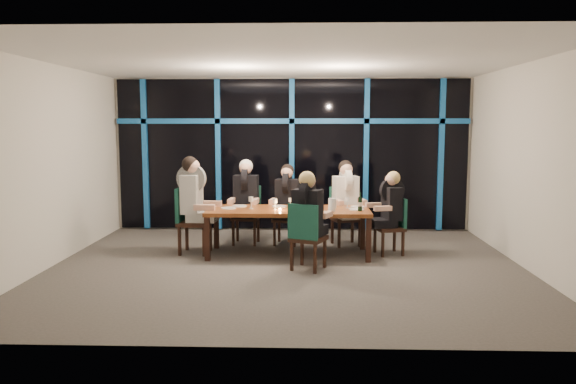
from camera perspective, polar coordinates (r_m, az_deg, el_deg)
name	(u,v)px	position (r m, az deg, el deg)	size (l,w,h in m)	color
room	(287,130)	(8.10, -0.14, 6.34)	(7.04, 7.00, 3.02)	#57524C
window_wall	(292,152)	(11.05, 0.45, 4.05)	(6.86, 0.43, 2.94)	black
dining_table	(288,213)	(9.02, 0.04, -2.17)	(2.60, 1.00, 0.75)	brown
chair_far_left	(247,211)	(9.98, -4.21, -1.97)	(0.51, 0.51, 1.02)	black
chair_far_mid	(288,213)	(9.90, -0.02, -2.19)	(0.52, 0.52, 0.96)	black
chair_far_right	(344,212)	(9.89, 5.75, -2.08)	(0.58, 0.58, 1.01)	black
chair_end_left	(189,217)	(9.29, -10.02, -2.48)	(0.54, 0.54, 1.08)	black
chair_end_right	(394,223)	(9.26, 10.71, -3.09)	(0.52, 0.52, 0.92)	black
chair_near_mid	(306,233)	(8.07, 1.85, -4.22)	(0.60, 0.60, 0.98)	black
diner_far_left	(246,189)	(9.84, -4.33, 0.27)	(0.53, 0.65, 0.99)	black
diner_far_mid	(287,193)	(9.77, -0.13, -0.05)	(0.52, 0.64, 0.94)	black
diner_far_right	(346,190)	(9.76, 5.94, 0.16)	(0.58, 0.68, 0.98)	white
diner_end_left	(194,191)	(9.21, -9.53, 0.13)	(0.69, 0.56, 1.06)	black
diner_end_right	(390,200)	(9.18, 10.31, -0.85)	(0.62, 0.53, 0.90)	black
diner_near_mid	(309,206)	(8.08, 2.10, -1.40)	(0.61, 0.67, 0.96)	black
plate_far_left	(239,206)	(9.32, -4.95, -1.43)	(0.24, 0.24, 0.01)	white
plate_far_mid	(279,206)	(9.25, -0.90, -1.46)	(0.24, 0.24, 0.01)	white
plate_far_right	(358,207)	(9.26, 7.09, -1.51)	(0.24, 0.24, 0.01)	white
plate_end_left	(228,208)	(9.10, -6.07, -1.64)	(0.24, 0.24, 0.01)	white
plate_end_right	(356,209)	(8.99, 6.97, -1.76)	(0.24, 0.24, 0.01)	white
plate_near_mid	(323,212)	(8.63, 3.58, -2.09)	(0.24, 0.24, 0.01)	white
wine_bottle	(360,204)	(8.86, 7.33, -1.19)	(0.07, 0.07, 0.30)	black
water_pitcher	(332,205)	(8.79, 4.49, -1.30)	(0.13, 0.11, 0.21)	silver
tea_light	(280,209)	(8.86, -0.83, -1.79)	(0.05, 0.05, 0.03)	#F49649
wine_glass_a	(275,202)	(8.92, -1.32, -0.99)	(0.07, 0.07, 0.18)	silver
wine_glass_b	(290,200)	(9.15, 0.25, -0.87)	(0.06, 0.06, 0.16)	white
wine_glass_c	(312,201)	(9.02, 2.41, -0.89)	(0.07, 0.07, 0.18)	silver
wine_glass_d	(251,200)	(9.03, -3.78, -0.82)	(0.08, 0.08, 0.20)	white
wine_glass_e	(347,200)	(9.16, 6.06, -0.86)	(0.06, 0.06, 0.17)	silver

